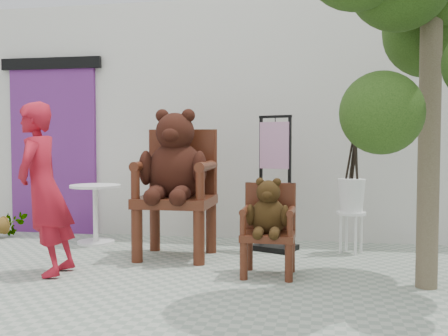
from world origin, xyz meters
name	(u,v)px	position (x,y,z in m)	size (l,w,h in m)	color
ground_plane	(250,303)	(0.00, 0.00, 0.00)	(60.00, 60.00, 0.00)	gray
back_wall	(282,121)	(0.00, 3.10, 1.50)	(9.00, 1.00, 3.00)	silver
doorway	(53,146)	(-3.00, 2.58, 1.16)	(1.40, 0.11, 2.33)	#60246E
chair_big	(176,172)	(-0.99, 1.46, 0.90)	(0.77, 0.82, 1.57)	#3E190D
chair_small	(269,218)	(0.05, 0.87, 0.53)	(0.48, 0.48, 0.90)	#3E190D
person	(44,189)	(-1.97, 0.51, 0.79)	(0.58, 0.38, 1.58)	maroon
cafe_table	(95,207)	(-2.14, 1.98, 0.44)	(0.60, 0.60, 0.70)	white
display_stand	(275,198)	(0.01, 1.98, 0.58)	(0.55, 0.50, 1.51)	black
stool_bucket	(352,195)	(0.85, 1.98, 0.64)	(0.32, 0.32, 1.45)	white
potted_plant	(8,222)	(-3.40, 2.12, 0.20)	(0.35, 0.31, 0.39)	black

